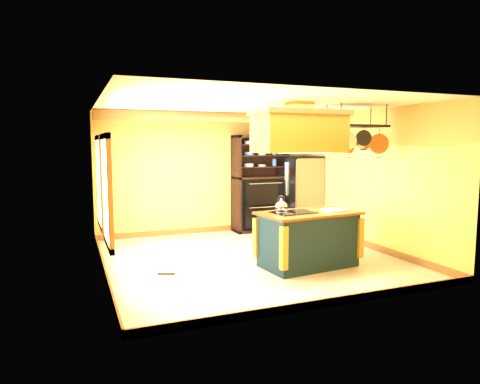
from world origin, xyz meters
TOP-DOWN VIEW (x-y plane):
  - floor at (0.00, 0.00)m, footprint 5.00×5.00m
  - ceiling at (0.00, 0.00)m, footprint 5.00×5.00m
  - wall_back at (0.00, 2.50)m, footprint 5.00×0.02m
  - wall_front at (0.00, -2.50)m, footprint 5.00×0.02m
  - wall_left at (-2.50, 0.00)m, footprint 0.02×5.00m
  - wall_right at (2.50, 0.00)m, footprint 0.02×5.00m
  - ceiling_beam at (0.00, 1.70)m, footprint 5.00×0.15m
  - window_near at (-2.47, -0.80)m, footprint 0.06×1.06m
  - window_far at (-2.47, 0.60)m, footprint 0.06×1.06m
  - kitchen_island at (0.71, -0.81)m, footprint 1.73×1.08m
  - range_hood at (0.51, -0.81)m, footprint 1.48×0.84m
  - pot_rack at (1.62, -0.81)m, footprint 1.12×0.51m
  - refrigerator at (2.11, 1.90)m, footprint 0.74×0.88m
  - hutch at (1.20, 2.26)m, footprint 1.26×0.57m
  - floor_register at (-1.59, -0.37)m, footprint 0.30×0.22m

SIDE VIEW (x-z plane):
  - floor at x=0.00m, z-range 0.00..0.00m
  - floor_register at x=-1.59m, z-range 0.00..0.01m
  - kitchen_island at x=0.71m, z-range -0.09..1.02m
  - refrigerator at x=2.11m, z-range -0.02..1.69m
  - hutch at x=1.20m, z-range -0.25..1.99m
  - wall_back at x=0.00m, z-range 0.00..2.70m
  - wall_front at x=0.00m, z-range 0.00..2.70m
  - wall_left at x=-2.50m, z-range 0.00..2.70m
  - wall_right at x=2.50m, z-range 0.00..2.70m
  - window_near at x=-2.47m, z-range 0.62..2.18m
  - window_far at x=-2.47m, z-range 0.62..2.18m
  - pot_rack at x=1.62m, z-range 1.80..2.63m
  - range_hood at x=0.51m, z-range 1.85..2.65m
  - ceiling_beam at x=0.00m, z-range 2.49..2.69m
  - ceiling at x=0.00m, z-range 2.70..2.70m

